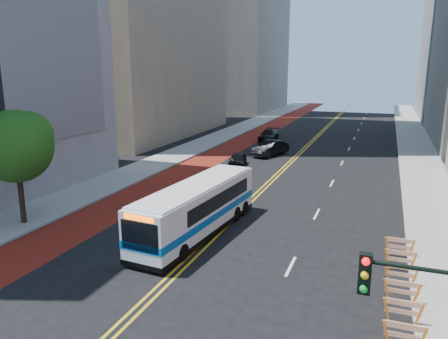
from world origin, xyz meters
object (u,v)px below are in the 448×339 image
car_b (270,148)px  car_c (269,135)px  car_a (237,160)px  transit_bus (198,208)px  traffic_signal (415,325)px  street_tree (17,143)px

car_b → car_c: (-2.57, 9.19, -0.11)m
car_b → car_a: bearing=-84.1°
transit_bus → car_b: size_ratio=2.23×
traffic_signal → car_c: size_ratio=1.07×
traffic_signal → car_c: 46.40m
street_tree → transit_bus: (10.25, 2.30, -3.39)m
street_tree → car_a: street_tree is taller
transit_bus → car_c: bearing=103.0°
traffic_signal → car_b: traffic_signal is taller
transit_bus → car_b: 22.93m
street_tree → traffic_signal: street_tree is taller
street_tree → traffic_signal: bearing=-24.8°
car_c → car_a: bearing=-88.4°
car_c → transit_bus: bearing=-84.4°
traffic_signal → car_a: 31.90m
transit_bus → car_a: 17.12m
street_tree → car_c: street_tree is taller
car_b → car_c: bearing=126.1°
street_tree → car_a: size_ratio=1.76×
car_a → car_b: car_b is taller
street_tree → car_c: (5.94, 34.35, -4.22)m
street_tree → transit_bus: 11.04m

